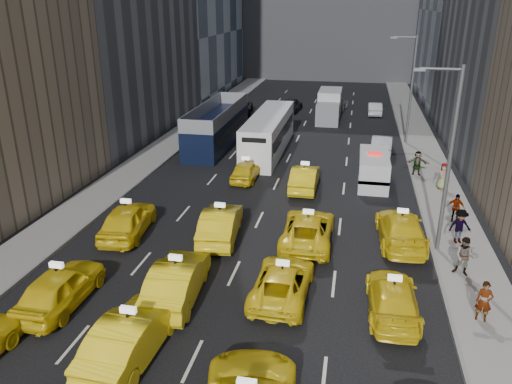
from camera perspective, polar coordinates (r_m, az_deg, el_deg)
sidewalk_west at (r=40.99m, az=-11.19°, el=4.39°), size 3.00×90.00×0.15m
sidewalk_east at (r=38.41m, az=19.25°, el=2.45°), size 3.00×90.00×0.15m
curb_west at (r=40.47m, az=-9.29°, el=4.32°), size 0.15×90.00×0.18m
curb_east at (r=38.22m, az=17.11°, el=2.64°), size 0.15×90.00×0.18m
streetlight_near at (r=24.53m, az=21.06°, el=3.88°), size 2.15×0.22×9.00m
streetlight_far at (r=43.93m, az=17.22°, el=11.46°), size 2.15×0.22×9.00m
taxi_5 at (r=18.31m, az=-14.10°, el=-15.65°), size 2.01×5.13×1.66m
taxi_8 at (r=21.87m, az=-21.48°, el=-10.10°), size 1.92×4.73×1.61m
taxi_9 at (r=21.05m, az=-9.03°, el=-9.93°), size 2.14×5.19×1.67m
taxi_10 at (r=21.03m, az=3.03°, el=-10.22°), size 2.38×4.91×1.35m
taxi_11 at (r=20.68m, az=15.35°, el=-11.59°), size 2.07×4.77×1.37m
taxi_12 at (r=27.00m, az=-14.46°, el=-3.08°), size 2.50×5.10×1.68m
taxi_13 at (r=25.80m, az=-4.09°, el=-3.63°), size 2.28×5.16×1.65m
taxi_14 at (r=25.45m, az=5.93°, el=-4.25°), size 2.50×5.37×1.49m
taxi_15 at (r=26.29m, az=16.22°, el=-4.08°), size 2.52×5.51×1.56m
taxi_16 at (r=34.14m, az=-1.19°, el=2.45°), size 1.61×3.94×1.34m
taxi_17 at (r=32.60m, az=5.58°, el=1.63°), size 1.66×4.71×1.55m
nypd_van at (r=34.37m, az=13.27°, el=2.53°), size 2.16×5.09×2.15m
double_decker at (r=42.53m, az=-4.43°, el=7.61°), size 3.24×11.91×3.43m
city_bus at (r=40.53m, az=1.46°, el=6.71°), size 3.65×12.04×3.06m
box_truck at (r=52.17m, az=8.36°, el=9.70°), size 2.27×6.52×2.98m
misc_car_0 at (r=41.50m, az=14.18°, el=5.30°), size 1.88×4.59×1.48m
misc_car_1 at (r=54.91m, az=-1.79°, el=9.70°), size 3.11×5.55×1.46m
misc_car_2 at (r=57.55m, az=9.23°, el=9.95°), size 2.64×5.12×1.42m
misc_car_3 at (r=56.04m, az=4.09°, el=9.92°), size 2.16×4.60×1.52m
misc_car_4 at (r=55.80m, az=13.41°, el=9.27°), size 1.48×4.09×1.34m
pedestrian_0 at (r=21.09m, az=24.62°, el=-11.30°), size 0.67×0.51×1.64m
pedestrian_1 at (r=23.94m, az=22.74°, el=-6.82°), size 0.99×0.76×1.80m
pedestrian_2 at (r=26.92m, az=22.29°, el=-3.65°), size 1.24×0.75×1.79m
pedestrian_3 at (r=29.49m, az=21.87°, el=-1.66°), size 1.01×0.66×1.59m
pedestrian_4 at (r=34.22m, az=20.59°, el=1.71°), size 0.89×0.55×1.73m
pedestrian_5 at (r=36.46m, az=17.95°, el=3.17°), size 1.60×0.53×1.70m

